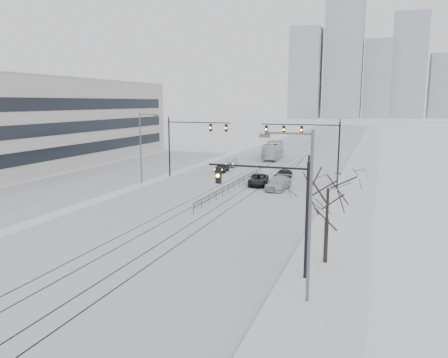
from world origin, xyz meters
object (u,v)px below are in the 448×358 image
sedan_sb_outer (232,162)px  sedan_nb_right (278,183)px  sedan_nb_front (258,180)px  bare_tree (328,196)px  traffic_mast_near (280,202)px  box_truck (273,150)px  sedan_sb_inner (222,168)px  sedan_nb_far (283,174)px

sedan_sb_outer → sedan_nb_right: bearing=116.1°
sedan_nb_front → bare_tree: bearing=-76.1°
traffic_mast_near → box_truck: size_ratio=0.63×
sedan_nb_right → traffic_mast_near: bearing=-73.5°
sedan_sb_inner → sedan_sb_outer: size_ratio=0.89×
bare_tree → sedan_nb_front: 27.40m
sedan_nb_right → sedan_nb_far: (-1.01, 7.24, -0.09)m
traffic_mast_near → sedan_nb_right: bearing=102.7°
sedan_nb_far → box_truck: 21.73m
sedan_nb_right → sedan_sb_outer: bearing=129.1°
traffic_mast_near → box_truck: bearing=103.7°
traffic_mast_near → sedan_nb_far: traffic_mast_near is taller
bare_tree → sedan_sb_outer: 43.68m
sedan_nb_front → sedan_nb_far: (1.94, 5.46, -0.03)m
sedan_sb_inner → sedan_nb_far: bearing=158.3°
sedan_nb_front → box_truck: size_ratio=0.46×
bare_tree → sedan_nb_right: size_ratio=1.15×
traffic_mast_near → sedan_nb_right: traffic_mast_near is taller
sedan_nb_front → sedan_nb_right: size_ratio=0.96×
sedan_sb_inner → traffic_mast_near: bearing=109.5°
sedan_nb_far → box_truck: (-6.32, 20.77, 0.87)m
sedan_nb_front → box_truck: box_truck is taller
bare_tree → sedan_nb_right: 24.65m
box_truck → sedan_nb_far: bearing=101.4°
sedan_sb_inner → sedan_nb_front: sedan_nb_front is taller
bare_tree → sedan_sb_inner: 38.40m
bare_tree → sedan_nb_front: bearing=114.4°
sedan_nb_right → box_truck: size_ratio=0.48×
box_truck → sedan_nb_front: bearing=93.9°
bare_tree → sedan_nb_front: size_ratio=1.21×
sedan_nb_right → box_truck: box_truck is taller
sedan_sb_outer → sedan_nb_front: 16.45m
traffic_mast_near → sedan_nb_front: (-8.79, 27.72, -3.86)m
sedan_sb_inner → sedan_nb_right: size_ratio=0.72×
sedan_sb_inner → sedan_nb_far: (9.85, -2.91, 0.03)m
bare_tree → sedan_sb_outer: bearing=116.7°
sedan_sb_inner → sedan_nb_front: bearing=128.1°
box_truck → sedan_nb_right: bearing=99.1°
sedan_nb_right → sedan_nb_front: bearing=152.7°
sedan_sb_outer → sedan_nb_front: bearing=111.2°
sedan_nb_front → box_truck: 26.61m
sedan_sb_outer → sedan_nb_front: sedan_sb_outer is taller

